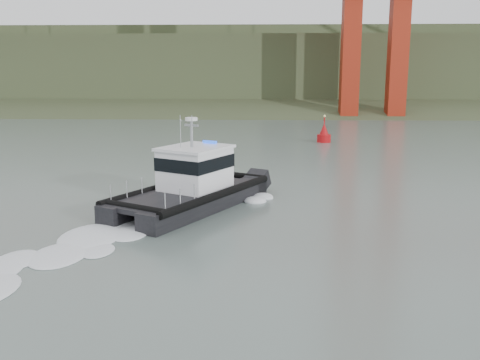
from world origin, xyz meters
name	(u,v)px	position (x,y,z in m)	size (l,w,h in m)	color
ground	(186,293)	(0.00, 0.00, 0.00)	(400.00, 400.00, 0.00)	#56665F
headlands	(250,74)	(0.00, 125.50, 7.05)	(500.00, 105.36, 27.12)	#384427
patrol_boat	(192,184)	(-1.37, 12.99, 1.42)	(9.41, 12.31, 5.69)	black
nav_buoy	(324,135)	(10.20, 43.38, 0.88)	(1.61, 1.61, 3.35)	#A80B0F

